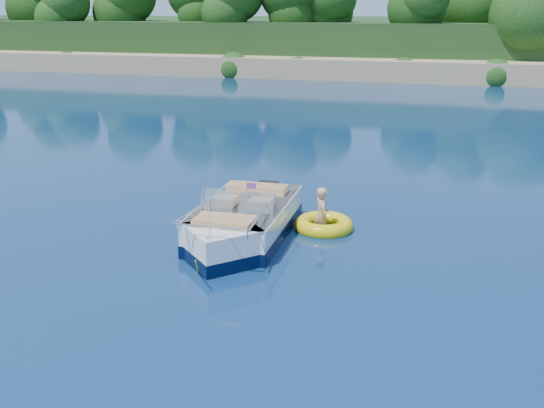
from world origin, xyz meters
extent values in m
plane|color=#0A1F4A|center=(0.00, 0.00, 0.00)|extent=(160.00, 160.00, 0.00)
cube|color=#947556|center=(0.00, 38.00, 0.50)|extent=(170.00, 8.00, 2.00)
cube|color=#1B3816|center=(0.00, 65.00, 1.00)|extent=(170.00, 56.00, 6.00)
cylinder|color=black|center=(-18.00, 40.50, 3.10)|extent=(0.44, 0.44, 3.20)
cylinder|color=black|center=(0.00, 42.00, 3.30)|extent=(0.44, 0.44, 3.60)
cube|color=white|center=(-0.47, 2.17, 0.28)|extent=(1.94, 3.54, 0.97)
cube|color=white|center=(-0.43, 0.52, 0.28)|extent=(1.85, 1.85, 0.97)
cube|color=black|center=(-0.47, 2.17, 0.15)|extent=(1.97, 3.57, 0.28)
cube|color=black|center=(-0.43, 0.52, 0.15)|extent=(1.88, 1.88, 0.28)
cube|color=tan|center=(-0.48, 2.45, 0.55)|extent=(1.54, 2.48, 0.09)
cube|color=white|center=(-0.47, 2.17, 0.74)|extent=(1.98, 3.54, 0.06)
cube|color=black|center=(-0.52, 4.08, 0.32)|extent=(0.52, 0.34, 0.83)
cube|color=#8C9EA5|center=(-0.87, 1.51, 1.01)|extent=(0.74, 0.32, 0.45)
cube|color=#8C9EA5|center=(-0.04, 1.53, 1.01)|extent=(0.75, 0.36, 0.45)
cube|color=tan|center=(-0.88, 1.93, 0.77)|extent=(0.52, 0.52, 0.37)
cube|color=tan|center=(-0.05, 1.95, 0.77)|extent=(0.52, 0.52, 0.37)
cube|color=tan|center=(-0.49, 3.09, 0.77)|extent=(1.45, 0.55, 0.35)
cube|color=tan|center=(-0.43, 0.69, 0.75)|extent=(1.24, 0.72, 0.31)
cylinder|color=white|center=(-0.41, -0.18, 1.16)|extent=(0.03, 0.03, 0.78)
cube|color=red|center=(-0.12, 1.53, 1.38)|extent=(0.20, 0.02, 0.13)
cube|color=silver|center=(-0.41, -0.23, 0.79)|extent=(0.09, 0.06, 0.05)
cylinder|color=#FAFA1B|center=(-0.54, -0.56, 0.32)|extent=(0.39, 0.93, 0.71)
torus|color=yellow|center=(1.17, 3.04, 0.09)|extent=(1.60, 1.60, 0.37)
torus|color=red|center=(1.17, 3.04, 0.11)|extent=(1.32, 1.32, 0.12)
imported|color=tan|center=(1.10, 3.03, 0.00)|extent=(0.67, 0.81, 1.47)
camera|label=1|loc=(3.78, -10.26, 4.95)|focal=40.00mm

